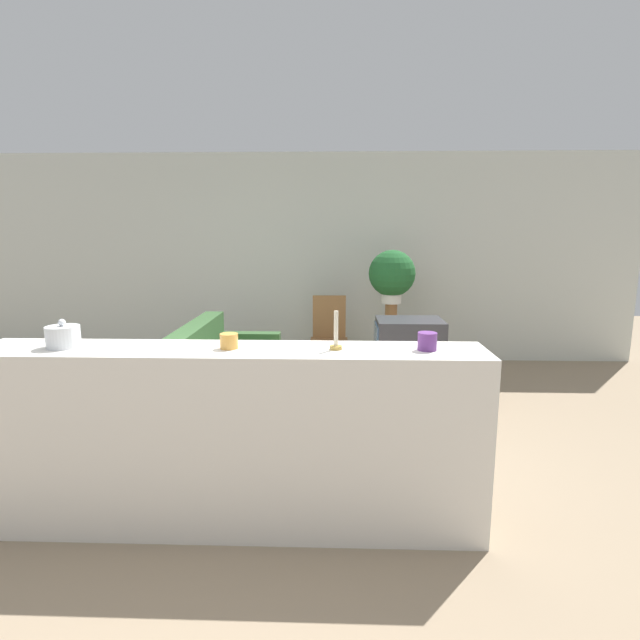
% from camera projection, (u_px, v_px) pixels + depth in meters
% --- Properties ---
extents(ground_plane, '(14.00, 14.00, 0.00)m').
position_uv_depth(ground_plane, '(248.00, 484.00, 3.44)').
color(ground_plane, gray).
extents(wall_back, '(9.00, 0.06, 2.70)m').
position_uv_depth(wall_back, '(291.00, 259.00, 6.57)').
color(wall_back, silver).
rests_on(wall_back, ground_plane).
extents(couch, '(0.84, 1.86, 0.83)m').
position_uv_depth(couch, '(222.00, 383.00, 4.73)').
color(couch, '#33562D').
rests_on(couch, ground_plane).
extents(tv_stand, '(0.91, 0.55, 0.42)m').
position_uv_depth(tv_stand, '(408.00, 385.00, 4.96)').
color(tv_stand, olive).
rests_on(tv_stand, ground_plane).
extents(television, '(0.65, 0.49, 0.45)m').
position_uv_depth(television, '(409.00, 342.00, 4.88)').
color(television, '#333338').
rests_on(television, tv_stand).
extents(wooden_chair, '(0.44, 0.44, 0.96)m').
position_uv_depth(wooden_chair, '(329.00, 334.00, 5.92)').
color(wooden_chair, olive).
rests_on(wooden_chair, ground_plane).
extents(plant_stand, '(0.14, 0.14, 0.87)m').
position_uv_depth(plant_stand, '(390.00, 339.00, 5.99)').
color(plant_stand, olive).
rests_on(plant_stand, ground_plane).
extents(potted_plant, '(0.55, 0.55, 0.63)m').
position_uv_depth(potted_plant, '(392.00, 274.00, 5.85)').
color(potted_plant, white).
rests_on(potted_plant, plant_stand).
extents(foreground_counter, '(2.89, 0.44, 1.08)m').
position_uv_depth(foreground_counter, '(232.00, 439.00, 2.90)').
color(foreground_counter, white).
rests_on(foreground_counter, ground_plane).
extents(decorative_bowl, '(0.18, 0.18, 0.16)m').
position_uv_depth(decorative_bowl, '(63.00, 336.00, 2.82)').
color(decorative_bowl, silver).
rests_on(decorative_bowl, foreground_counter).
extents(candle_jar, '(0.10, 0.10, 0.08)m').
position_uv_depth(candle_jar, '(228.00, 341.00, 2.79)').
color(candle_jar, gold).
rests_on(candle_jar, foreground_counter).
extents(candlestick, '(0.07, 0.07, 0.22)m').
position_uv_depth(candlestick, '(336.00, 337.00, 2.77)').
color(candlestick, '#B7933D').
rests_on(candlestick, foreground_counter).
extents(coffee_tin, '(0.11, 0.11, 0.10)m').
position_uv_depth(coffee_tin, '(427.00, 341.00, 2.75)').
color(coffee_tin, '#66337F').
rests_on(coffee_tin, foreground_counter).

